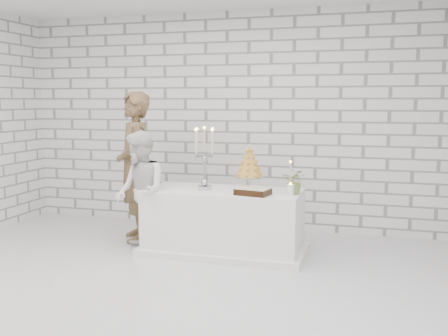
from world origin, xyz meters
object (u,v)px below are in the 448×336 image
candelabra (205,158)px  cake_table (224,221)px  groom (135,167)px  croquembouche (249,168)px  bride (140,192)px

candelabra → cake_table: bearing=9.8°
cake_table → candelabra: bearing=-170.2°
groom → croquembouche: 1.54m
groom → croquembouche: groom is taller
cake_table → bride: bride is taller
bride → croquembouche: bride is taller
candelabra → bride: bearing=-162.5°
bride → candelabra: size_ratio=1.95×
candelabra → croquembouche: bearing=12.1°
cake_table → candelabra: size_ratio=2.43×
groom → candelabra: 1.07m
cake_table → croquembouche: size_ratio=3.49×
cake_table → candelabra: (-0.22, -0.04, 0.75)m
groom → candelabra: bearing=43.1°
candelabra → croquembouche: size_ratio=1.43×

